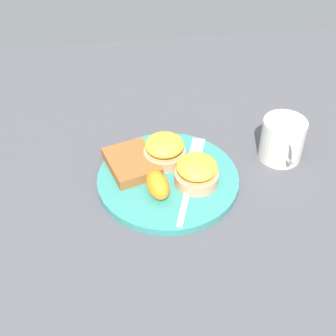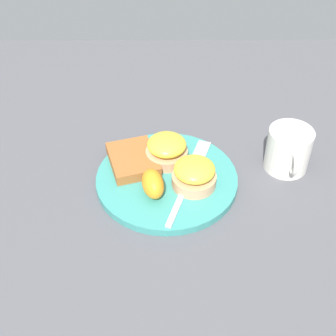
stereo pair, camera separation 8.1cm
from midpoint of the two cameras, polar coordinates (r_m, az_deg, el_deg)
The scene contains 8 objects.
ground_plane at distance 0.84m, azimuth -2.78°, elevation -1.86°, with size 1.10×1.10×0.00m, color #4C4C51.
plate at distance 0.83m, azimuth -2.80°, elevation -1.51°, with size 0.25×0.25×0.01m, color teal.
sandwich_benedict_left at distance 0.80m, azimuth 0.62°, elevation -0.59°, with size 0.08×0.08×0.05m.
sandwich_benedict_right at distance 0.85m, azimuth -2.89°, elevation 2.16°, with size 0.08×0.08×0.05m.
hashbrown_patty at distance 0.85m, azimuth -7.22°, elevation 0.52°, with size 0.10×0.08×0.02m, color #9A582A.
orange_wedge at distance 0.78m, azimuth -4.27°, elevation -2.21°, with size 0.06×0.04×0.04m, color orange.
fork at distance 0.83m, azimuth 0.09°, elevation -0.69°, with size 0.22×0.09×0.00m.
cup at distance 0.88m, azimuth 11.24°, elevation 3.28°, with size 0.11×0.08×0.08m.
Camera 1 is at (0.60, -0.08, 0.58)m, focal length 50.00 mm.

